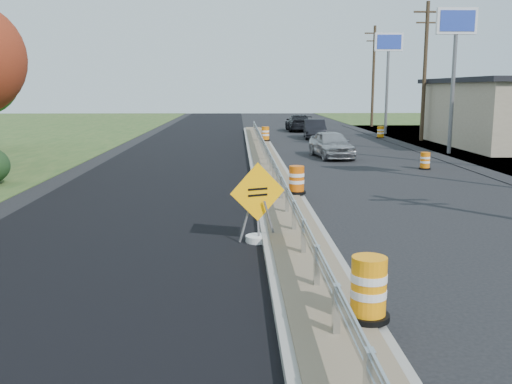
{
  "coord_description": "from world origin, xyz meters",
  "views": [
    {
      "loc": [
        -1.37,
        -15.49,
        3.6
      ],
      "look_at": [
        -0.92,
        -1.71,
        1.1
      ],
      "focal_mm": 40.0,
      "sensor_mm": 36.0,
      "label": 1
    }
  ],
  "objects_px": {
    "barrel_median_near": "(368,290)",
    "car_dark_mid": "(315,129)",
    "barrel_shoulder_far": "(381,132)",
    "car_silver": "(331,144)",
    "barrel_median_mid": "(297,180)",
    "car_dark_far": "(298,123)",
    "barrel_median_far": "(265,134)",
    "caution_sign": "(258,222)",
    "barrel_shoulder_near": "(425,161)"
  },
  "relations": [
    {
      "from": "barrel_median_near",
      "to": "car_dark_mid",
      "type": "height_order",
      "value": "car_dark_mid"
    },
    {
      "from": "barrel_shoulder_far",
      "to": "car_silver",
      "type": "distance_m",
      "value": 13.18
    },
    {
      "from": "barrel_median_mid",
      "to": "car_silver",
      "type": "relative_size",
      "value": 0.21
    },
    {
      "from": "car_dark_mid",
      "to": "car_dark_far",
      "type": "bearing_deg",
      "value": 96.99
    },
    {
      "from": "barrel_shoulder_far",
      "to": "car_dark_far",
      "type": "height_order",
      "value": "car_dark_far"
    },
    {
      "from": "car_silver",
      "to": "car_dark_far",
      "type": "distance_m",
      "value": 19.42
    },
    {
      "from": "barrel_median_far",
      "to": "barrel_shoulder_far",
      "type": "relative_size",
      "value": 1.04
    },
    {
      "from": "caution_sign",
      "to": "car_silver",
      "type": "bearing_deg",
      "value": 53.19
    },
    {
      "from": "barrel_shoulder_far",
      "to": "car_dark_far",
      "type": "relative_size",
      "value": 0.18
    },
    {
      "from": "barrel_median_far",
      "to": "car_silver",
      "type": "relative_size",
      "value": 0.22
    },
    {
      "from": "car_dark_mid",
      "to": "car_dark_far",
      "type": "height_order",
      "value": "car_dark_far"
    },
    {
      "from": "car_dark_mid",
      "to": "barrel_median_mid",
      "type": "bearing_deg",
      "value": -95.14
    },
    {
      "from": "barrel_median_near",
      "to": "barrel_shoulder_far",
      "type": "relative_size",
      "value": 1.08
    },
    {
      "from": "barrel_shoulder_near",
      "to": "barrel_median_near",
      "type": "bearing_deg",
      "value": -110.66
    },
    {
      "from": "caution_sign",
      "to": "car_dark_mid",
      "type": "relative_size",
      "value": 0.46
    },
    {
      "from": "barrel_median_mid",
      "to": "barrel_shoulder_near",
      "type": "relative_size",
      "value": 1.17
    },
    {
      "from": "barrel_shoulder_near",
      "to": "barrel_shoulder_far",
      "type": "xyz_separation_m",
      "value": [
        2.07,
        16.44,
        0.05
      ]
    },
    {
      "from": "barrel_median_mid",
      "to": "barrel_shoulder_far",
      "type": "height_order",
      "value": "barrel_median_mid"
    },
    {
      "from": "barrel_shoulder_near",
      "to": "car_dark_mid",
      "type": "distance_m",
      "value": 16.64
    },
    {
      "from": "car_dark_mid",
      "to": "caution_sign",
      "type": "bearing_deg",
      "value": -96.35
    },
    {
      "from": "caution_sign",
      "to": "barrel_median_near",
      "type": "distance_m",
      "value": 5.39
    },
    {
      "from": "caution_sign",
      "to": "barrel_shoulder_far",
      "type": "xyz_separation_m",
      "value": [
        10.1,
        28.71,
        -0.06
      ]
    },
    {
      "from": "car_silver",
      "to": "caution_sign",
      "type": "bearing_deg",
      "value": -111.97
    },
    {
      "from": "caution_sign",
      "to": "car_dark_far",
      "type": "bearing_deg",
      "value": 60.62
    },
    {
      "from": "car_dark_far",
      "to": "caution_sign",
      "type": "bearing_deg",
      "value": 82.71
    },
    {
      "from": "caution_sign",
      "to": "car_dark_mid",
      "type": "xyz_separation_m",
      "value": [
        5.2,
        28.67,
        0.21
      ]
    },
    {
      "from": "barrel_median_near",
      "to": "barrel_median_mid",
      "type": "height_order",
      "value": "barrel_median_near"
    },
    {
      "from": "barrel_median_mid",
      "to": "caution_sign",
      "type": "bearing_deg",
      "value": -105.69
    },
    {
      "from": "caution_sign",
      "to": "barrel_median_far",
      "type": "relative_size",
      "value": 2.08
    },
    {
      "from": "barrel_median_near",
      "to": "barrel_median_mid",
      "type": "distance_m",
      "value": 10.35
    },
    {
      "from": "barrel_shoulder_near",
      "to": "car_silver",
      "type": "xyz_separation_m",
      "value": [
        -3.54,
        4.52,
        0.35
      ]
    },
    {
      "from": "barrel_shoulder_near",
      "to": "car_dark_far",
      "type": "height_order",
      "value": "car_dark_far"
    },
    {
      "from": "barrel_median_mid",
      "to": "car_dark_mid",
      "type": "distance_m",
      "value": 23.8
    },
    {
      "from": "caution_sign",
      "to": "car_dark_far",
      "type": "height_order",
      "value": "caution_sign"
    },
    {
      "from": "barrel_median_near",
      "to": "barrel_median_mid",
      "type": "relative_size",
      "value": 1.06
    },
    {
      "from": "barrel_median_near",
      "to": "barrel_shoulder_far",
      "type": "bearing_deg",
      "value": 75.68
    },
    {
      "from": "barrel_shoulder_far",
      "to": "car_silver",
      "type": "bearing_deg",
      "value": -115.19
    },
    {
      "from": "barrel_median_near",
      "to": "barrel_median_far",
      "type": "bearing_deg",
      "value": 90.18
    },
    {
      "from": "barrel_median_mid",
      "to": "barrel_shoulder_far",
      "type": "bearing_deg",
      "value": 69.83
    },
    {
      "from": "car_silver",
      "to": "car_dark_far",
      "type": "height_order",
      "value": "car_silver"
    },
    {
      "from": "barrel_median_mid",
      "to": "barrel_median_near",
      "type": "bearing_deg",
      "value": -90.01
    },
    {
      "from": "barrel_median_mid",
      "to": "barrel_shoulder_near",
      "type": "xyz_separation_m",
      "value": [
        6.58,
        7.11,
        -0.29
      ]
    },
    {
      "from": "car_dark_mid",
      "to": "car_silver",
      "type": "bearing_deg",
      "value": -89.47
    },
    {
      "from": "barrel_median_far",
      "to": "car_dark_far",
      "type": "distance_m",
      "value": 12.44
    },
    {
      "from": "barrel_median_mid",
      "to": "barrel_shoulder_near",
      "type": "distance_m",
      "value": 9.69
    },
    {
      "from": "barrel_median_mid",
      "to": "car_dark_mid",
      "type": "xyz_separation_m",
      "value": [
        3.75,
        23.51,
        0.03
      ]
    },
    {
      "from": "barrel_median_mid",
      "to": "car_dark_mid",
      "type": "bearing_deg",
      "value": 80.94
    },
    {
      "from": "barrel_median_mid",
      "to": "barrel_median_far",
      "type": "height_order",
      "value": "barrel_median_far"
    },
    {
      "from": "barrel_median_mid",
      "to": "barrel_median_far",
      "type": "bearing_deg",
      "value": 90.29
    },
    {
      "from": "barrel_median_far",
      "to": "barrel_shoulder_far",
      "type": "xyz_separation_m",
      "value": [
        8.75,
        4.46,
        -0.25
      ]
    }
  ]
}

